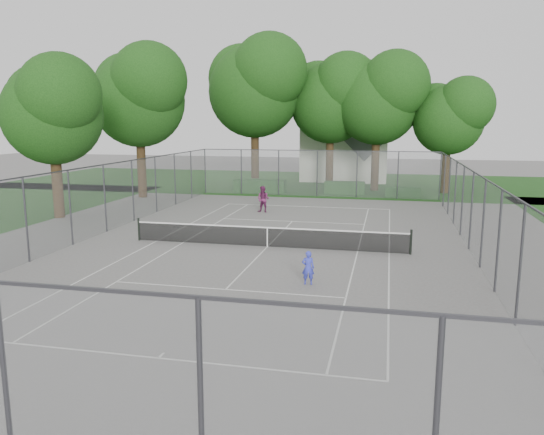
% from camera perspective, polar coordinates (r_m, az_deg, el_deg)
% --- Properties ---
extents(ground, '(120.00, 120.00, 0.00)m').
position_cam_1_polar(ground, '(24.41, -0.51, -3.19)').
color(ground, slate).
rests_on(ground, ground).
extents(grass_far, '(60.00, 20.00, 0.00)m').
position_cam_1_polar(grass_far, '(49.74, 6.23, 3.71)').
color(grass_far, '#174012').
rests_on(grass_far, ground).
extents(court_markings, '(11.03, 23.83, 0.01)m').
position_cam_1_polar(court_markings, '(24.41, -0.51, -3.17)').
color(court_markings, silver).
rests_on(court_markings, ground).
extents(tennis_net, '(12.87, 0.10, 1.10)m').
position_cam_1_polar(tennis_net, '(24.29, -0.51, -2.01)').
color(tennis_net, black).
rests_on(tennis_net, ground).
extents(perimeter_fence, '(18.08, 34.08, 3.52)m').
position_cam_1_polar(perimeter_fence, '(24.05, -0.51, 1.01)').
color(perimeter_fence, '#38383D').
rests_on(perimeter_fence, ground).
extents(tree_far_left, '(8.88, 8.11, 12.77)m').
position_cam_1_polar(tree_far_left, '(45.69, -1.77, 14.21)').
color(tree_far_left, '#322112').
rests_on(tree_far_left, ground).
extents(tree_far_midleft, '(7.88, 7.19, 11.32)m').
position_cam_1_polar(tree_far_midleft, '(46.21, 6.47, 12.87)').
color(tree_far_midleft, '#322112').
rests_on(tree_far_midleft, ground).
extents(tree_far_midright, '(7.80, 7.12, 11.22)m').
position_cam_1_polar(tree_far_midright, '(44.75, 11.41, 12.72)').
color(tree_far_midright, '#322112').
rests_on(tree_far_midright, ground).
extents(tree_far_right, '(6.32, 5.77, 9.09)m').
position_cam_1_polar(tree_far_right, '(44.44, 18.60, 10.52)').
color(tree_far_right, '#322112').
rests_on(tree_far_right, ground).
extents(tree_side_back, '(7.83, 7.15, 11.26)m').
position_cam_1_polar(tree_side_back, '(41.05, -14.11, 12.89)').
color(tree_side_back, '#322112').
rests_on(tree_side_back, ground).
extents(tree_side_front, '(6.60, 6.02, 9.48)m').
position_cam_1_polar(tree_side_front, '(33.74, -22.56, 10.94)').
color(tree_side_front, '#322112').
rests_on(tree_side_front, ground).
extents(hedge_left, '(4.16, 1.25, 1.04)m').
position_cam_1_polar(hedge_left, '(43.04, -1.31, 3.43)').
color(hedge_left, '#184616').
rests_on(hedge_left, ground).
extents(hedge_mid, '(3.14, 0.90, 0.99)m').
position_cam_1_polar(hedge_mid, '(42.35, 7.80, 3.19)').
color(hedge_mid, '#184616').
rests_on(hedge_mid, ground).
extents(hedge_right, '(2.57, 0.94, 0.77)m').
position_cam_1_polar(hedge_right, '(41.48, 13.89, 2.68)').
color(hedge_right, '#184616').
rests_on(hedge_right, ground).
extents(house, '(8.03, 6.22, 9.99)m').
position_cam_1_polar(house, '(52.43, 7.92, 8.42)').
color(house, silver).
rests_on(house, ground).
extents(girl_player, '(0.48, 0.35, 1.22)m').
position_cam_1_polar(girl_player, '(18.84, 3.90, -5.40)').
color(girl_player, '#363ECE').
rests_on(girl_player, ground).
extents(woman_player, '(0.93, 0.80, 1.67)m').
position_cam_1_polar(woman_player, '(33.44, -0.95, 1.97)').
color(woman_player, '#6A2350').
rests_on(woman_player, ground).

